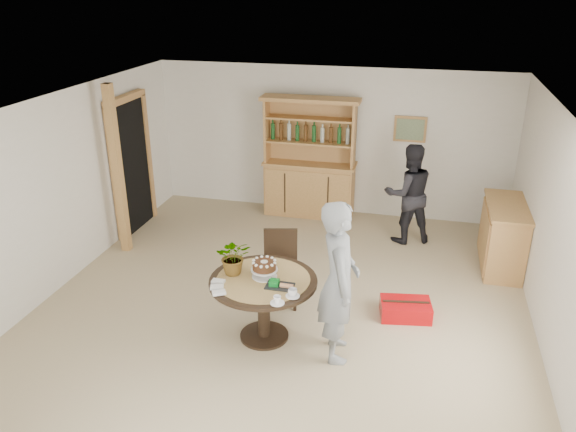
{
  "coord_description": "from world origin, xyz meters",
  "views": [
    {
      "loc": [
        1.51,
        -5.64,
        3.82
      ],
      "look_at": [
        -0.04,
        0.65,
        1.05
      ],
      "focal_mm": 35.0,
      "sensor_mm": 36.0,
      "label": 1
    }
  ],
  "objects_px": {
    "dining_chair": "(281,262)",
    "adult_person": "(409,194)",
    "teen_boy": "(339,281)",
    "hutch": "(310,176)",
    "red_suitcase": "(405,309)",
    "sideboard": "(503,236)",
    "dining_table": "(263,291)"
  },
  "relations": [
    {
      "from": "sideboard",
      "to": "dining_table",
      "type": "height_order",
      "value": "sideboard"
    },
    {
      "from": "dining_table",
      "to": "teen_boy",
      "type": "distance_m",
      "value": 0.9
    },
    {
      "from": "sideboard",
      "to": "adult_person",
      "type": "relative_size",
      "value": 0.81
    },
    {
      "from": "teen_boy",
      "to": "adult_person",
      "type": "distance_m",
      "value": 3.17
    },
    {
      "from": "dining_chair",
      "to": "red_suitcase",
      "type": "relative_size",
      "value": 1.44
    },
    {
      "from": "hutch",
      "to": "sideboard",
      "type": "distance_m",
      "value": 3.29
    },
    {
      "from": "hutch",
      "to": "dining_table",
      "type": "xyz_separation_m",
      "value": [
        0.25,
        -3.7,
        -0.08
      ]
    },
    {
      "from": "dining_table",
      "to": "red_suitcase",
      "type": "bearing_deg",
      "value": 27.66
    },
    {
      "from": "red_suitcase",
      "to": "teen_boy",
      "type": "bearing_deg",
      "value": -136.92
    },
    {
      "from": "hutch",
      "to": "adult_person",
      "type": "bearing_deg",
      "value": -22.4
    },
    {
      "from": "hutch",
      "to": "adult_person",
      "type": "xyz_separation_m",
      "value": [
        1.68,
        -0.69,
        0.09
      ]
    },
    {
      "from": "red_suitcase",
      "to": "hutch",
      "type": "bearing_deg",
      "value": 112.59
    },
    {
      "from": "teen_boy",
      "to": "red_suitcase",
      "type": "relative_size",
      "value": 2.73
    },
    {
      "from": "dining_table",
      "to": "dining_chair",
      "type": "xyz_separation_m",
      "value": [
        -0.02,
        0.83,
        -0.07
      ]
    },
    {
      "from": "sideboard",
      "to": "dining_chair",
      "type": "xyz_separation_m",
      "value": [
        -2.81,
        -1.64,
        0.06
      ]
    },
    {
      "from": "sideboard",
      "to": "red_suitcase",
      "type": "relative_size",
      "value": 1.92
    },
    {
      "from": "dining_chair",
      "to": "adult_person",
      "type": "distance_m",
      "value": 2.63
    },
    {
      "from": "adult_person",
      "to": "red_suitcase",
      "type": "distance_m",
      "value": 2.3
    },
    {
      "from": "dining_table",
      "to": "red_suitcase",
      "type": "xyz_separation_m",
      "value": [
        1.55,
        0.81,
        -0.5
      ]
    },
    {
      "from": "hutch",
      "to": "dining_table",
      "type": "relative_size",
      "value": 1.7
    },
    {
      "from": "sideboard",
      "to": "dining_table",
      "type": "bearing_deg",
      "value": -138.54
    },
    {
      "from": "hutch",
      "to": "teen_boy",
      "type": "height_order",
      "value": "hutch"
    },
    {
      "from": "sideboard",
      "to": "adult_person",
      "type": "xyz_separation_m",
      "value": [
        -1.36,
        0.55,
        0.31
      ]
    },
    {
      "from": "dining_table",
      "to": "red_suitcase",
      "type": "distance_m",
      "value": 1.82
    },
    {
      "from": "teen_boy",
      "to": "adult_person",
      "type": "relative_size",
      "value": 1.15
    },
    {
      "from": "dining_chair",
      "to": "red_suitcase",
      "type": "xyz_separation_m",
      "value": [
        1.57,
        -0.01,
        -0.43
      ]
    },
    {
      "from": "teen_boy",
      "to": "red_suitcase",
      "type": "height_order",
      "value": "teen_boy"
    },
    {
      "from": "hutch",
      "to": "adult_person",
      "type": "height_order",
      "value": "hutch"
    },
    {
      "from": "teen_boy",
      "to": "adult_person",
      "type": "xyz_separation_m",
      "value": [
        0.58,
        3.11,
        -0.12
      ]
    },
    {
      "from": "sideboard",
      "to": "red_suitcase",
      "type": "xyz_separation_m",
      "value": [
        -1.24,
        -1.65,
        -0.37
      ]
    },
    {
      "from": "dining_chair",
      "to": "teen_boy",
      "type": "relative_size",
      "value": 0.53
    },
    {
      "from": "sideboard",
      "to": "teen_boy",
      "type": "xyz_separation_m",
      "value": [
        -1.94,
        -2.56,
        0.42
      ]
    }
  ]
}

